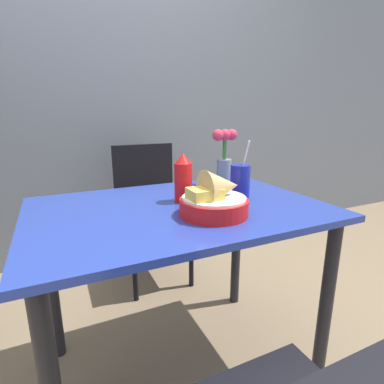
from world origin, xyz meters
TOP-DOWN VIEW (x-y plane):
  - ground_plane at (0.00, 0.00)m, footprint 12.00×12.00m
  - wall_window at (0.00, 1.28)m, footprint 7.00×0.06m
  - dining_table at (0.00, 0.00)m, footprint 1.07×0.74m
  - chair_far_window at (0.13, 0.83)m, footprint 0.40×0.40m
  - food_basket at (0.08, -0.14)m, footprint 0.23×0.23m
  - ketchup_bottle at (0.04, 0.05)m, footprint 0.07×0.07m
  - drink_cup at (0.26, -0.02)m, footprint 0.08×0.08m
  - flower_vase at (0.35, 0.25)m, footprint 0.13×0.07m

SIDE VIEW (x-z plane):
  - ground_plane at x=0.00m, z-range 0.00..0.00m
  - chair_far_window at x=0.13m, z-range 0.09..0.96m
  - dining_table at x=0.00m, z-range 0.26..0.99m
  - food_basket at x=0.08m, z-range 0.72..0.87m
  - drink_cup at x=0.26m, z-range 0.69..0.92m
  - ketchup_bottle at x=0.04m, z-range 0.73..0.92m
  - flower_vase at x=0.35m, z-range 0.74..1.00m
  - wall_window at x=0.00m, z-range 0.00..2.60m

